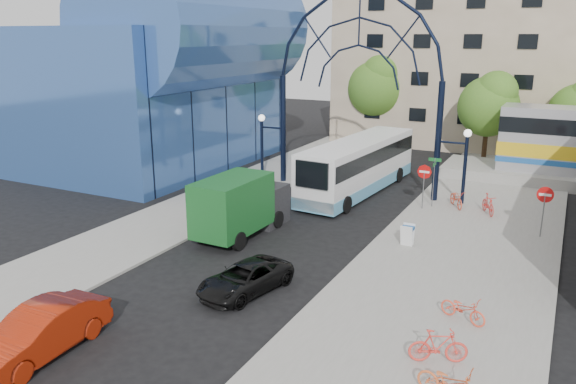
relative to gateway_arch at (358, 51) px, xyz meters
The scene contains 21 objects.
ground 16.41m from the gateway_arch, 90.00° to the right, with size 120.00×120.00×0.00m, color black.
sidewalk_east 15.37m from the gateway_arch, 51.34° to the right, with size 8.00×56.00×0.12m, color gray.
plaza_west 13.36m from the gateway_arch, 129.09° to the right, with size 5.00×50.00×0.12m, color gray.
gateway_arch is the anchor object (origin of this frame).
stop_sign 8.37m from the gateway_arch, 22.63° to the right, with size 0.80×0.07×2.50m.
do_not_enter_sign 13.43m from the gateway_arch, 19.99° to the right, with size 0.76×0.07×2.48m.
street_name_sign 8.38m from the gateway_arch, 15.07° to the right, with size 0.70×0.70×2.80m.
sandwich_board 12.52m from the gateway_arch, 55.09° to the right, with size 0.55×0.61×0.99m.
transit_hall 15.45m from the gateway_arch, behind, with size 16.50×18.00×14.50m.
apartment_block 21.12m from the gateway_arch, 84.55° to the left, with size 20.00×12.10×14.00m.
tree_north_a 13.98m from the gateway_arch, 62.83° to the left, with size 4.48×4.48×7.00m.
tree_north_b 16.72m from the gateway_arch, 103.68° to the left, with size 5.12×5.12×8.00m.
city_bus 6.85m from the gateway_arch, ahead, with size 3.58×12.09×3.28m.
green_truck 12.34m from the gateway_arch, 102.14° to the right, with size 2.45×6.03×3.01m.
black_suv 17.40m from the gateway_arch, 84.92° to the right, with size 1.87×4.06×1.13m, color black.
red_sedan 23.39m from the gateway_arch, 95.01° to the right, with size 1.61×4.61×1.52m, color #9C1F09.
bike_near_a 10.26m from the gateway_arch, ahead, with size 0.65×1.87×0.98m, color #DD472C.
bike_near_b 11.48m from the gateway_arch, ahead, with size 0.51×1.80×1.08m, color red.
bike_far_a 18.69m from the gateway_arch, 56.99° to the right, with size 0.58×1.67×0.88m, color #F64D31.
bike_far_b 20.85m from the gateway_arch, 62.17° to the right, with size 0.49×1.75×1.05m, color #EB3A2F.
bike_far_c 22.47m from the gateway_arch, 62.59° to the right, with size 0.63×1.81×0.95m, color orange.
Camera 1 is at (11.71, -18.12, 9.45)m, focal length 35.00 mm.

